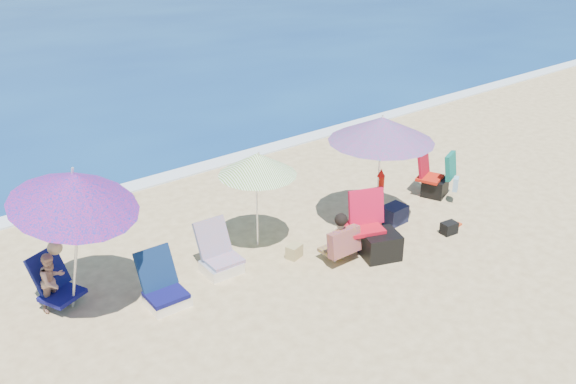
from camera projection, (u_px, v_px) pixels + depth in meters
ground at (340, 267)px, 10.42m from camera, size 120.00×120.00×0.00m
foam at (184, 172)px, 14.02m from camera, size 120.00×0.50×0.04m
umbrella_turquoise at (382, 129)px, 10.96m from camera, size 1.92×1.92×2.16m
umbrella_striped at (257, 164)px, 10.42m from camera, size 1.57×1.57×1.77m
umbrella_blue at (75, 191)px, 8.45m from camera, size 2.36×2.39×2.41m
furled_umbrella at (380, 199)px, 11.13m from camera, size 0.17×0.17×1.31m
chair_navy at (164, 291)px, 9.39m from camera, size 0.62×0.74×0.81m
chair_rainbow at (220, 258)px, 10.26m from camera, size 0.64×0.74×0.80m
camp_chair_left at (376, 238)px, 10.65m from camera, size 0.90×1.03×1.10m
camp_chair_right at (436, 180)px, 12.83m from camera, size 0.79×0.98×0.95m
person_center at (341, 239)px, 10.41m from camera, size 0.61×0.51×0.89m
person_left at (53, 279)px, 9.24m from camera, size 0.72×0.88×1.01m
bag_black_a at (169, 297)px, 9.45m from camera, size 0.36×0.34×0.21m
bag_tan at (294, 251)px, 10.66m from camera, size 0.31×0.26×0.23m
bag_navy_b at (394, 214)px, 11.80m from camera, size 0.47×0.36×0.34m
bag_black_b at (449, 228)px, 11.43m from camera, size 0.31×0.23×0.22m
orange_item at (456, 225)px, 11.73m from camera, size 0.26×0.14×0.03m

